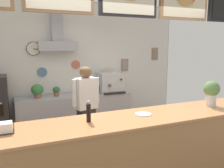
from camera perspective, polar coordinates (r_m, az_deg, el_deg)
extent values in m
cube|color=gray|center=(5.64, -8.81, 4.27)|extent=(5.21, 0.12, 2.98)
cube|color=silver|center=(5.58, -8.64, 4.22)|extent=(5.17, 0.01, 2.94)
cylinder|color=black|center=(5.38, -18.61, 8.16)|extent=(0.29, 0.02, 0.29)
cylinder|color=white|center=(5.37, -18.60, 8.16)|extent=(0.27, 0.01, 0.27)
cube|color=black|center=(5.37, -18.06, 8.07)|extent=(0.10, 0.01, 0.03)
cylinder|color=teal|center=(5.43, -16.64, 2.77)|extent=(0.21, 0.02, 0.21)
cylinder|color=#C1664C|center=(5.55, -8.83, 4.69)|extent=(0.21, 0.02, 0.21)
cylinder|color=beige|center=(5.83, -0.87, 3.00)|extent=(0.30, 0.02, 0.30)
cube|color=#997047|center=(6.00, 3.14, 4.66)|extent=(0.19, 0.02, 0.31)
cube|color=gray|center=(6.00, 3.18, 4.65)|extent=(0.14, 0.01, 0.22)
cube|color=#997047|center=(6.44, 10.41, 7.23)|extent=(0.19, 0.02, 0.32)
cube|color=slate|center=(6.43, 10.46, 7.23)|extent=(0.14, 0.01, 0.23)
cube|color=#A3A5AD|center=(5.30, -13.09, 9.01)|extent=(0.83, 0.34, 0.20)
cube|color=#A3A5AD|center=(5.37, -13.41, 14.67)|extent=(0.24, 0.24, 0.86)
cube|color=#9E754C|center=(3.60, 17.17, 18.92)|extent=(0.80, 0.05, 0.53)
cube|color=beige|center=(3.58, 17.47, 18.97)|extent=(0.72, 0.01, 0.47)
cube|color=#B77F4C|center=(3.21, 5.64, -17.59)|extent=(4.44, 0.70, 1.06)
cube|color=#CF8550|center=(3.00, 5.81, -8.26)|extent=(4.53, 0.74, 0.03)
cube|color=#A3A5AD|center=(5.42, -8.89, -7.21)|extent=(2.53, 0.60, 0.89)
cube|color=gray|center=(5.51, -8.82, -10.06)|extent=(2.40, 0.55, 0.02)
cube|color=#232328|center=(4.24, -6.20, -11.83)|extent=(0.31, 0.25, 0.91)
cube|color=white|center=(4.03, -6.38, -2.25)|extent=(0.40, 0.29, 0.53)
cylinder|color=white|center=(4.14, -3.73, -1.54)|extent=(0.08, 0.08, 0.45)
cylinder|color=white|center=(3.93, -9.18, -2.24)|extent=(0.08, 0.08, 0.45)
sphere|color=brown|center=(3.98, -6.47, 2.79)|extent=(0.20, 0.20, 0.20)
ellipsoid|color=olive|center=(3.97, -6.48, 3.44)|extent=(0.19, 0.19, 0.11)
cube|color=silver|center=(5.52, -0.41, 0.39)|extent=(0.57, 0.44, 0.46)
cylinder|color=#4C4C51|center=(5.25, -0.51, -0.32)|extent=(0.06, 0.06, 0.06)
cube|color=black|center=(5.32, 0.67, -2.24)|extent=(0.51, 0.10, 0.04)
sphere|color=black|center=(5.36, 2.26, 1.11)|extent=(0.04, 0.04, 0.04)
cylinder|color=#9E563D|center=(5.25, -13.40, -2.41)|extent=(0.12, 0.12, 0.08)
ellipsoid|color=#2D6638|center=(5.23, -13.44, -1.36)|extent=(0.16, 0.16, 0.14)
cylinder|color=#4C4C51|center=(5.42, -4.02, -1.90)|extent=(0.10, 0.10, 0.07)
ellipsoid|color=#387A3D|center=(5.40, -4.04, -0.88)|extent=(0.19, 0.19, 0.17)
cylinder|color=#9E563D|center=(5.18, -17.69, -2.75)|extent=(0.14, 0.14, 0.09)
ellipsoid|color=#387A3D|center=(5.15, -17.77, -1.30)|extent=(0.26, 0.26, 0.23)
cylinder|color=silver|center=(3.78, 22.97, -3.63)|extent=(0.15, 0.15, 0.18)
cylinder|color=gray|center=(3.79, 22.91, -4.48)|extent=(0.14, 0.14, 0.06)
ellipsoid|color=#5B844C|center=(3.75, 23.13, -1.07)|extent=(0.23, 0.23, 0.23)
cylinder|color=black|center=(2.78, -5.73, -7.07)|extent=(0.05, 0.05, 0.21)
sphere|color=gray|center=(2.75, -5.77, -4.57)|extent=(0.05, 0.05, 0.05)
cylinder|color=white|center=(3.10, 7.64, -7.28)|extent=(0.21, 0.21, 0.01)
cube|color=#262628|center=(2.71, -24.48, -10.61)|extent=(0.16, 0.16, 0.01)
cylinder|color=#262628|center=(2.69, -22.85, -9.38)|extent=(0.01, 0.01, 0.12)
cube|color=white|center=(2.69, -24.55, -9.60)|extent=(0.14, 0.14, 0.10)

